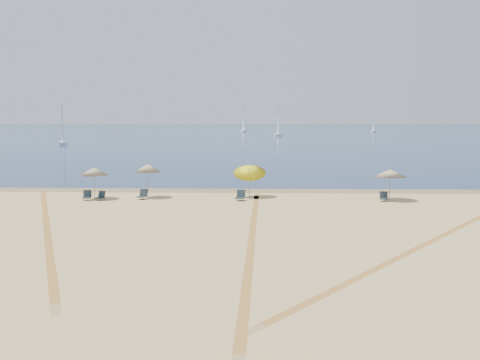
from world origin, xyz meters
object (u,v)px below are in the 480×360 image
object	(u,v)px
sailboat_1	(63,132)
sailboat_0	(243,125)
umbrella_3	(250,170)
chair_6	(384,197)
chair_3	(101,196)
umbrella_4	(390,173)
sailboat_3	(373,127)
umbrella_2	(148,168)
umbrella_1	(94,171)
chair_2	(87,196)
chair_4	(143,195)
chair_5	(240,196)
sailboat_2	(278,126)

from	to	relation	value
sailboat_1	sailboat_0	bearing A→B (deg)	51.07
umbrella_3	chair_6	bearing A→B (deg)	-10.06
chair_3	sailboat_1	xyz separation A→B (m)	(-29.59, 74.67, 2.26)
chair_3	umbrella_4	bearing A→B (deg)	19.83
chair_6	sailboat_3	xyz separation A→B (m)	(34.58, 166.46, 1.68)
umbrella_2	sailboat_0	bearing A→B (deg)	89.09
umbrella_3	chair_6	distance (m)	9.66
umbrella_2	chair_6	bearing A→B (deg)	-4.52
umbrella_3	sailboat_0	distance (m)	168.62
umbrella_1	chair_3	bearing A→B (deg)	-45.27
umbrella_3	umbrella_4	world-z (taller)	umbrella_3
chair_2	sailboat_1	world-z (taller)	sailboat_1
umbrella_2	sailboat_3	world-z (taller)	sailboat_3
umbrella_1	chair_3	size ratio (longest dim) A/B	3.08
chair_4	chair_3	bearing A→B (deg)	-154.68
umbrella_1	chair_3	distance (m)	1.90
chair_2	chair_6	size ratio (longest dim) A/B	1.07
umbrella_3	sailboat_1	distance (m)	83.15
umbrella_2	chair_2	xyz separation A→B (m)	(-4.00, -1.54, -1.83)
chair_3	sailboat_1	distance (m)	80.35
chair_6	sailboat_0	xyz separation A→B (m)	(-14.08, 170.21, 2.43)
umbrella_1	umbrella_3	size ratio (longest dim) A/B	0.84
chair_3	chair_4	world-z (taller)	chair_4
umbrella_1	chair_2	size ratio (longest dim) A/B	3.09
umbrella_2	umbrella_4	size ratio (longest dim) A/B	1.05
umbrella_1	sailboat_1	xyz separation A→B (m)	(-28.97, 74.04, 0.57)
chair_4	chair_6	size ratio (longest dim) A/B	1.17
chair_2	chair_5	world-z (taller)	chair_5
umbrella_1	sailboat_0	size ratio (longest dim) A/B	0.26
chair_2	chair_4	bearing A→B (deg)	-0.58
umbrella_4	sailboat_0	world-z (taller)	sailboat_0
chair_3	sailboat_0	world-z (taller)	sailboat_0
chair_3	chair_4	bearing A→B (deg)	27.64
sailboat_1	chair_3	bearing A→B (deg)	-87.04
sailboat_2	sailboat_3	distance (m)	53.98
sailboat_3	umbrella_4	bearing A→B (deg)	-99.13
umbrella_3	sailboat_3	xyz separation A→B (m)	(43.94, 164.80, -0.04)
chair_4	chair_5	size ratio (longest dim) A/B	0.97
chair_4	sailboat_2	xyz separation A→B (m)	(14.46, 126.87, 2.57)
umbrella_4	chair_3	bearing A→B (deg)	-177.95
chair_3	sailboat_2	distance (m)	128.57
chair_3	chair_4	size ratio (longest dim) A/B	0.91
umbrella_4	sailboat_3	xyz separation A→B (m)	(34.06, 165.87, 0.09)
chair_5	sailboat_3	world-z (taller)	sailboat_3
umbrella_1	sailboat_1	distance (m)	79.51
umbrella_3	chair_2	world-z (taller)	umbrella_3
umbrella_3	chair_6	size ratio (longest dim) A/B	3.93
chair_4	sailboat_1	bearing A→B (deg)	129.10
sailboat_2	sailboat_3	xyz separation A→B (m)	(37.07, 39.23, -0.91)
umbrella_4	sailboat_0	xyz separation A→B (m)	(-14.60, 169.62, 0.84)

